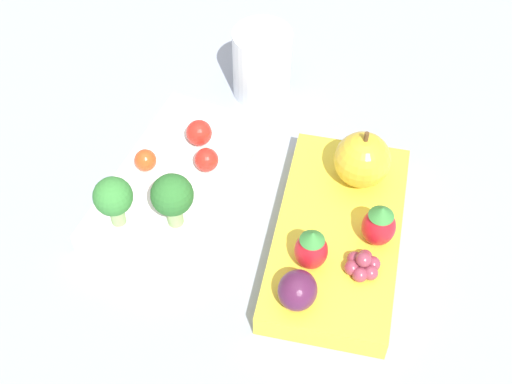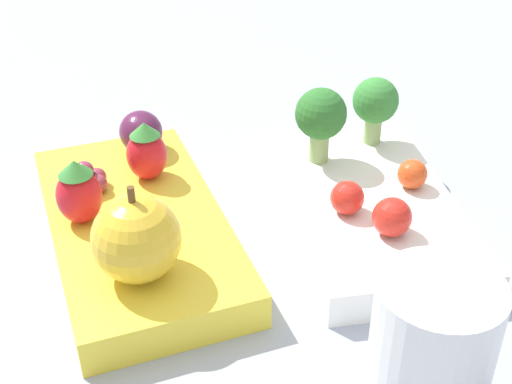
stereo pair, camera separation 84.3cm
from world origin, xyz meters
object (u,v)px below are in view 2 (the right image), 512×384
at_px(bento_box_fruit, 138,230).
at_px(strawberry_0, 78,192).
at_px(cherry_tomato_1, 392,217).
at_px(broccoli_floret_1, 321,116).
at_px(plum, 141,132).
at_px(bento_box_savoury, 369,209).
at_px(cherry_tomato_0, 415,177).
at_px(broccoli_floret_0, 375,103).
at_px(strawberry_1, 146,152).
at_px(drinking_cup, 432,348).
at_px(grape_cluster, 86,180).
at_px(apple, 136,239).
at_px(cherry_tomato_2, 347,198).

height_order(bento_box_fruit, strawberry_0, strawberry_0).
height_order(bento_box_fruit, cherry_tomato_1, cherry_tomato_1).
relative_size(broccoli_floret_1, plum, 1.63).
height_order(bento_box_savoury, cherry_tomato_0, cherry_tomato_0).
xyz_separation_m(broccoli_floret_0, strawberry_0, (0.05, -0.23, -0.01)).
height_order(broccoli_floret_1, cherry_tomato_0, broccoli_floret_1).
bearing_deg(strawberry_1, bento_box_savoury, 67.66).
distance_m(bento_box_fruit, drinking_cup, 0.22).
xyz_separation_m(cherry_tomato_1, strawberry_1, (-0.11, -0.15, 0.01)).
xyz_separation_m(broccoli_floret_1, strawberry_0, (0.04, -0.18, -0.01)).
bearing_deg(broccoli_floret_1, grape_cluster, -89.64).
bearing_deg(apple, strawberry_1, 170.04).
xyz_separation_m(bento_box_fruit, cherry_tomato_0, (0.02, 0.20, 0.02)).
height_order(bento_box_savoury, broccoli_floret_1, broccoli_floret_1).
distance_m(broccoli_floret_0, drinking_cup, 0.25).
height_order(broccoli_floret_1, apple, apple).
xyz_separation_m(cherry_tomato_1, plum, (-0.15, -0.15, 0.00)).
bearing_deg(strawberry_1, broccoli_floret_1, 87.52).
height_order(apple, drinking_cup, apple).
distance_m(cherry_tomato_1, strawberry_1, 0.18).
bearing_deg(bento_box_savoury, drinking_cup, -11.93).
relative_size(broccoli_floret_0, broccoli_floret_1, 0.93).
bearing_deg(bento_box_fruit, drinking_cup, 36.63).
bearing_deg(drinking_cup, apple, -129.85).
relative_size(broccoli_floret_0, cherry_tomato_2, 2.33).
height_order(apple, grape_cluster, apple).
relative_size(plum, grape_cluster, 1.11).
bearing_deg(apple, broccoli_floret_0, 120.92).
bearing_deg(drinking_cup, strawberry_0, -137.14).
bearing_deg(cherry_tomato_0, grape_cluster, -103.82).
bearing_deg(bento_box_savoury, grape_cluster, -105.74).
xyz_separation_m(broccoli_floret_0, apple, (0.12, -0.20, -0.01)).
relative_size(bento_box_fruit, cherry_tomato_2, 9.77).
bearing_deg(apple, broccoli_floret_1, 124.77).
relative_size(cherry_tomato_2, apple, 0.37).
relative_size(plum, drinking_cup, 0.44).
bearing_deg(strawberry_1, bento_box_fruit, -17.86).
bearing_deg(strawberry_0, bento_box_fruit, 85.36).
bearing_deg(cherry_tomato_2, grape_cluster, -112.22).
bearing_deg(broccoli_floret_1, cherry_tomato_1, 8.74).
bearing_deg(broccoli_floret_1, strawberry_1, -92.48).
bearing_deg(drinking_cup, cherry_tomato_1, 165.89).
xyz_separation_m(broccoli_floret_1, cherry_tomato_2, (0.07, -0.00, -0.03)).
distance_m(strawberry_0, drinking_cup, 0.25).
height_order(broccoli_floret_0, cherry_tomato_2, broccoli_floret_0).
xyz_separation_m(strawberry_1, grape_cluster, (0.01, -0.05, -0.01)).
relative_size(broccoli_floret_0, grape_cluster, 1.69).
height_order(broccoli_floret_0, cherry_tomato_0, broccoli_floret_0).
distance_m(cherry_tomato_1, grape_cluster, 0.22).
height_order(bento_box_fruit, broccoli_floret_1, broccoli_floret_1).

